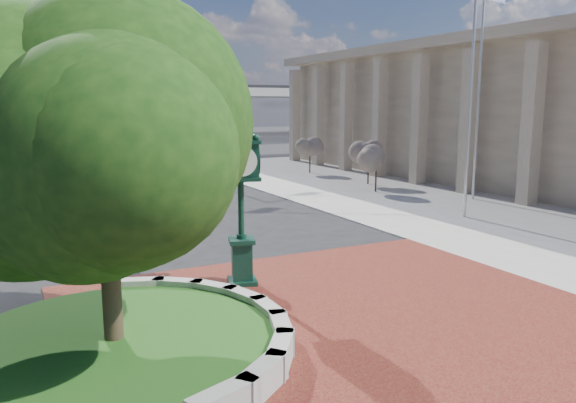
# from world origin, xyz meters

# --- Properties ---
(ground) EXTENTS (200.00, 200.00, 0.00)m
(ground) POSITION_xyz_m (0.00, 0.00, 0.00)
(ground) COLOR black
(ground) RESTS_ON ground
(plaza) EXTENTS (12.00, 12.00, 0.04)m
(plaza) POSITION_xyz_m (0.00, -1.00, 0.02)
(plaza) COLOR maroon
(plaza) RESTS_ON ground
(sidewalk) EXTENTS (20.00, 50.00, 0.04)m
(sidewalk) POSITION_xyz_m (16.00, 10.00, 0.02)
(sidewalk) COLOR #9E9B93
(sidewalk) RESTS_ON ground
(planter_wall) EXTENTS (2.96, 6.77, 0.54)m
(planter_wall) POSITION_xyz_m (-2.71, -0.00, 0.27)
(planter_wall) COLOR #9E9B93
(planter_wall) RESTS_ON ground
(grass_bed) EXTENTS (6.10, 6.10, 0.40)m
(grass_bed) POSITION_xyz_m (-5.00, 0.00, 0.20)
(grass_bed) COLOR #134214
(grass_bed) RESTS_ON ground
(civic_building) EXTENTS (17.35, 44.00, 8.60)m
(civic_building) POSITION_xyz_m (23.60, 12.00, 4.33)
(civic_building) COLOR gray
(civic_building) RESTS_ON ground
(overpass) EXTENTS (90.00, 12.00, 7.50)m
(overpass) POSITION_xyz_m (-0.22, 70.00, 6.54)
(overpass) COLOR #9E9B93
(overpass) RESTS_ON ground
(tree_planter) EXTENTS (5.20, 5.20, 6.33)m
(tree_planter) POSITION_xyz_m (-5.00, 0.00, 3.72)
(tree_planter) COLOR #38281C
(tree_planter) RESTS_ON ground
(tree_street) EXTENTS (4.40, 4.40, 5.45)m
(tree_street) POSITION_xyz_m (-4.00, 18.00, 3.24)
(tree_street) COLOR #38281C
(tree_street) RESTS_ON ground
(post_clock) EXTENTS (1.12, 1.12, 4.49)m
(post_clock) POSITION_xyz_m (-1.17, 3.00, 2.47)
(post_clock) COLOR black
(post_clock) RESTS_ON ground
(parked_car) EXTENTS (1.90, 4.52, 1.53)m
(parked_car) POSITION_xyz_m (-0.25, 35.44, 0.76)
(parked_car) COLOR #4E0B18
(parked_car) RESTS_ON ground
(flagpole_a) EXTENTS (1.69, 0.77, 11.40)m
(flagpole_a) POSITION_xyz_m (10.70, 7.10, 5.84)
(flagpole_a) COLOR silver
(flagpole_a) RESTS_ON ground
(flagpole_b) EXTENTS (1.72, 0.41, 11.13)m
(flagpole_b) POSITION_xyz_m (14.43, 10.35, 5.70)
(flagpole_b) COLOR silver
(flagpole_b) RESTS_ON ground
(street_lamp_near) EXTENTS (1.78, 0.58, 8.02)m
(street_lamp_near) POSITION_xyz_m (4.52, 27.83, 4.70)
(street_lamp_near) COLOR slate
(street_lamp_near) RESTS_ON ground
(street_lamp_far) EXTENTS (1.77, 0.70, 8.11)m
(street_lamp_far) POSITION_xyz_m (-3.29, 42.41, 4.76)
(street_lamp_far) COLOR slate
(street_lamp_far) RESTS_ON ground
(shrub_near) EXTENTS (1.20, 1.20, 2.20)m
(shrub_near) POSITION_xyz_m (11.44, 14.56, 1.59)
(shrub_near) COLOR #38281C
(shrub_near) RESTS_ON ground
(shrub_mid) EXTENTS (1.20, 1.20, 2.20)m
(shrub_mid) POSITION_xyz_m (12.82, 17.27, 1.59)
(shrub_mid) COLOR #38281C
(shrub_mid) RESTS_ON ground
(shrub_far) EXTENTS (1.20, 1.20, 2.20)m
(shrub_far) POSITION_xyz_m (12.38, 23.71, 1.59)
(shrub_far) COLOR #38281C
(shrub_far) RESTS_ON ground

